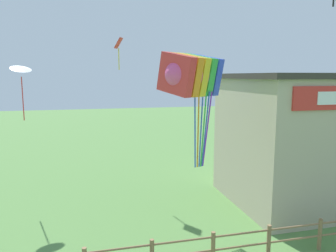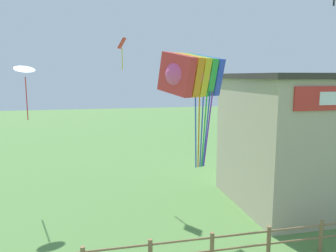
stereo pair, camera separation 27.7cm
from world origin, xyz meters
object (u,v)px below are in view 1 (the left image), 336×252
kite_rainbow_parafoil (191,75)px  kite_red_diamond (119,48)px  seaside_building (315,138)px  kite_white_delta (21,70)px

kite_rainbow_parafoil → kite_red_diamond: kite_red_diamond is taller
seaside_building → kite_red_diamond: size_ratio=4.65×
kite_red_diamond → kite_white_delta: (-4.99, -1.56, -1.31)m
kite_rainbow_parafoil → seaside_building: bearing=11.0°
seaside_building → kite_red_diamond: 11.54m
kite_rainbow_parafoil → kite_white_delta: 8.95m
seaside_building → kite_white_delta: kite_white_delta is taller
seaside_building → kite_rainbow_parafoil: bearing=-169.0°
kite_white_delta → kite_red_diamond: bearing=17.4°
kite_red_diamond → kite_white_delta: size_ratio=0.65×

